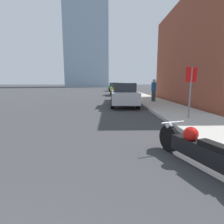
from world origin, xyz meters
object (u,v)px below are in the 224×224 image
Objects in this scene: stop_sign at (191,84)px; pedestrian at (154,90)px; motorcycle at (200,149)px; parked_car_yellow at (117,89)px; parked_car_black at (113,86)px; parked_car_silver at (124,95)px; parked_car_green at (114,87)px; parked_car_red at (112,85)px.

stop_sign is 1.18× the size of pedestrian.
motorcycle is 4.70m from stop_sign.
parked_car_black reaches higher than parked_car_yellow.
parked_car_silver is 5.57m from stop_sign.
parked_car_black is at bearing 87.70° from parked_car_yellow.
motorcycle is 0.56× the size of parked_car_silver.
parked_car_yellow is (0.07, 11.20, 0.01)m from parked_car_silver.
parked_car_green reaches higher than motorcycle.
pedestrian reaches higher than parked_car_red.
parked_car_green is at bearing -91.62° from parked_car_red.
parked_car_green is 24.50m from parked_car_red.
stop_sign is (2.36, -4.98, 0.79)m from parked_car_silver.
parked_car_yellow is 0.98× the size of parked_car_green.
motorcycle is 20.39m from parked_car_yellow.
motorcycle is at bearing -90.41° from parked_car_yellow.
parked_car_green reaches higher than parked_car_yellow.
parked_car_silver is 1.01× the size of parked_car_green.
parked_car_red is at bearing 92.24° from stop_sign.
pedestrian is at bearing 88.15° from stop_sign.
parked_car_red is at bearing 88.26° from parked_car_black.
parked_car_red is at bearing 92.85° from pedestrian.
parked_car_green reaches higher than parked_car_black.
pedestrian is at bearing -76.94° from parked_car_yellow.
stop_sign is (1.71, 4.20, 1.23)m from motorcycle.
stop_sign is (2.41, -28.72, 0.75)m from parked_car_green.
motorcycle is 11.25m from pedestrian.
parked_car_yellow is 9.66m from pedestrian.
stop_sign reaches higher than parked_car_silver.
parked_car_yellow reaches higher than motorcycle.
parked_car_black is at bearing 91.08° from parked_car_silver.
motorcycle is 57.42m from parked_car_red.
parked_car_yellow is 1.03× the size of parked_car_red.
parked_car_black reaches higher than parked_car_red.
stop_sign reaches higher than parked_car_green.
motorcycle is 1.13× the size of stop_sign.
parked_car_green is at bearing 71.91° from motorcycle.
parked_car_black is at bearing 71.31° from motorcycle.
parked_car_green is 2.37× the size of pedestrian.
stop_sign is at bearing -83.98° from parked_car_yellow.
parked_car_yellow is at bearing 98.08° from stop_sign.
stop_sign reaches higher than pedestrian.
motorcycle is 0.57× the size of parked_car_yellow.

